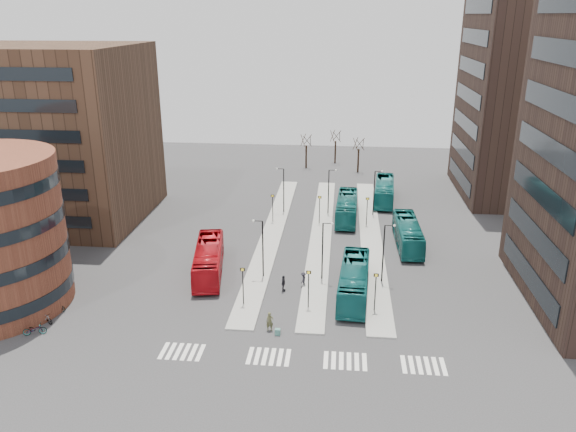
# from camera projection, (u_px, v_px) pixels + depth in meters

# --- Properties ---
(ground) EXTENTS (160.00, 160.00, 0.00)m
(ground) POSITION_uv_depth(u_px,v_px,m) (275.00, 389.00, 40.35)
(ground) COLOR #2C2C2E
(ground) RESTS_ON ground
(island_left) EXTENTS (2.50, 45.00, 0.15)m
(island_left) POSITION_uv_depth(u_px,v_px,m) (272.00, 234.00, 68.78)
(island_left) COLOR gray
(island_left) RESTS_ON ground
(island_mid) EXTENTS (2.50, 45.00, 0.15)m
(island_mid) POSITION_uv_depth(u_px,v_px,m) (321.00, 235.00, 68.23)
(island_mid) COLOR gray
(island_mid) RESTS_ON ground
(island_right) EXTENTS (2.50, 45.00, 0.15)m
(island_right) POSITION_uv_depth(u_px,v_px,m) (371.00, 237.00, 67.68)
(island_right) COLOR gray
(island_right) RESTS_ON ground
(suitcase) EXTENTS (0.46, 0.38, 0.55)m
(suitcase) POSITION_uv_depth(u_px,v_px,m) (278.00, 332.00, 47.10)
(suitcase) COLOR navy
(suitcase) RESTS_ON ground
(red_bus) EXTENTS (4.47, 11.52, 3.13)m
(red_bus) POSITION_uv_depth(u_px,v_px,m) (209.00, 259.00, 57.94)
(red_bus) COLOR #B50D16
(red_bus) RESTS_ON ground
(teal_bus_a) EXTENTS (3.29, 11.26, 3.10)m
(teal_bus_a) POSITION_uv_depth(u_px,v_px,m) (354.00, 281.00, 53.33)
(teal_bus_a) COLOR #115959
(teal_bus_a) RESTS_ON ground
(teal_bus_b) EXTENTS (2.97, 11.04, 3.05)m
(teal_bus_b) POSITION_uv_depth(u_px,v_px,m) (347.00, 208.00, 73.48)
(teal_bus_b) COLOR #125A58
(teal_bus_b) RESTS_ON ground
(teal_bus_c) EXTENTS (2.75, 10.83, 3.00)m
(teal_bus_c) POSITION_uv_depth(u_px,v_px,m) (408.00, 234.00, 64.92)
(teal_bus_c) COLOR #125C5B
(teal_bus_c) RESTS_ON ground
(teal_bus_d) EXTENTS (3.43, 11.17, 3.06)m
(teal_bus_d) POSITION_uv_depth(u_px,v_px,m) (384.00, 191.00, 80.50)
(teal_bus_d) COLOR #156968
(teal_bus_d) RESTS_ON ground
(traveller) EXTENTS (0.70, 0.54, 1.71)m
(traveller) POSITION_uv_depth(u_px,v_px,m) (270.00, 322.00, 47.56)
(traveller) COLOR #48482B
(traveller) RESTS_ON ground
(commuter_a) EXTENTS (0.95, 0.77, 1.81)m
(commuter_a) POSITION_uv_depth(u_px,v_px,m) (212.00, 270.00, 57.13)
(commuter_a) COLOR black
(commuter_a) RESTS_ON ground
(commuter_b) EXTENTS (0.44, 0.97, 1.62)m
(commuter_b) POSITION_uv_depth(u_px,v_px,m) (283.00, 283.00, 54.41)
(commuter_b) COLOR black
(commuter_b) RESTS_ON ground
(commuter_c) EXTENTS (0.76, 1.05, 1.47)m
(commuter_c) POSITION_uv_depth(u_px,v_px,m) (303.00, 279.00, 55.45)
(commuter_c) COLOR black
(commuter_c) RESTS_ON ground
(bicycle_near) EXTENTS (2.02, 1.24, 1.00)m
(bicycle_near) POSITION_uv_depth(u_px,v_px,m) (35.00, 329.00, 47.06)
(bicycle_near) COLOR gray
(bicycle_near) RESTS_ON ground
(bicycle_mid) EXTENTS (1.67, 1.08, 0.98)m
(bicycle_mid) POSITION_uv_depth(u_px,v_px,m) (46.00, 318.00, 48.81)
(bicycle_mid) COLOR gray
(bicycle_mid) RESTS_ON ground
(bicycle_far) EXTENTS (1.62, 0.77, 0.82)m
(bicycle_far) POSITION_uv_depth(u_px,v_px,m) (58.00, 307.00, 50.86)
(bicycle_far) COLOR gray
(bicycle_far) RESTS_ON ground
(crosswalk_stripes) EXTENTS (22.35, 2.40, 0.01)m
(crosswalk_stripes) POSITION_uv_depth(u_px,v_px,m) (304.00, 358.00, 43.93)
(crosswalk_stripes) COLOR silver
(crosswalk_stripes) RESTS_ON ground
(office_block) EXTENTS (25.00, 20.12, 22.00)m
(office_block) POSITION_uv_depth(u_px,v_px,m) (42.00, 134.00, 71.58)
(office_block) COLOR #462E20
(office_block) RESTS_ON ground
(tower_far) EXTENTS (20.12, 20.00, 30.00)m
(tower_far) POSITION_uv_depth(u_px,v_px,m) (541.00, 93.00, 79.13)
(tower_far) COLOR #32231C
(tower_far) RESTS_ON ground
(sign_poles) EXTENTS (12.45, 22.12, 3.65)m
(sign_poles) POSITION_uv_depth(u_px,v_px,m) (315.00, 239.00, 60.92)
(sign_poles) COLOR black
(sign_poles) RESTS_ON ground
(lamp_posts) EXTENTS (14.04, 20.24, 6.12)m
(lamp_posts) POSITION_uv_depth(u_px,v_px,m) (326.00, 214.00, 65.11)
(lamp_posts) COLOR black
(lamp_posts) RESTS_ON ground
(bare_trees) EXTENTS (10.97, 8.14, 5.90)m
(bare_trees) POSITION_uv_depth(u_px,v_px,m) (333.00, 152.00, 97.86)
(bare_trees) COLOR black
(bare_trees) RESTS_ON ground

